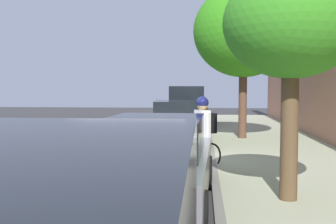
{
  "coord_description": "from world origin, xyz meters",
  "views": [
    {
      "loc": [
        1.62,
        -9.82,
        2.05
      ],
      "look_at": [
        0.77,
        0.55,
        1.39
      ],
      "focal_mm": 45.41,
      "sensor_mm": 36.0,
      "label": 1
    }
  ],
  "objects_px": {
    "street_tree_mid_block": "(243,32)",
    "street_tree_near_cyclist": "(291,25)",
    "parked_sedan_tan_mid": "(177,123)",
    "parked_sedan_grey_second": "(155,163)",
    "parked_suv_black_far": "(186,105)",
    "cyclist_with_backpack": "(203,128)",
    "bicycle_at_curb": "(194,158)"
  },
  "relations": [
    {
      "from": "street_tree_mid_block",
      "to": "street_tree_near_cyclist",
      "type": "bearing_deg",
      "value": -90.0
    },
    {
      "from": "parked_sedan_tan_mid",
      "to": "parked_sedan_grey_second",
      "type": "bearing_deg",
      "value": -89.47
    },
    {
      "from": "parked_suv_black_far",
      "to": "cyclist_with_backpack",
      "type": "xyz_separation_m",
      "value": [
        0.88,
        -12.28,
        0.08
      ]
    },
    {
      "from": "bicycle_at_curb",
      "to": "cyclist_with_backpack",
      "type": "bearing_deg",
      "value": -63.41
    },
    {
      "from": "cyclist_with_backpack",
      "to": "street_tree_mid_block",
      "type": "bearing_deg",
      "value": 76.87
    },
    {
      "from": "cyclist_with_backpack",
      "to": "street_tree_near_cyclist",
      "type": "distance_m",
      "value": 3.27
    },
    {
      "from": "street_tree_mid_block",
      "to": "parked_sedan_grey_second",
      "type": "bearing_deg",
      "value": -104.65
    },
    {
      "from": "parked_sedan_tan_mid",
      "to": "cyclist_with_backpack",
      "type": "distance_m",
      "value": 5.03
    },
    {
      "from": "parked_suv_black_far",
      "to": "bicycle_at_curb",
      "type": "distance_m",
      "value": 11.87
    },
    {
      "from": "cyclist_with_backpack",
      "to": "street_tree_near_cyclist",
      "type": "relative_size",
      "value": 0.47
    },
    {
      "from": "parked_suv_black_far",
      "to": "bicycle_at_curb",
      "type": "relative_size",
      "value": 3.58
    },
    {
      "from": "cyclist_with_backpack",
      "to": "street_tree_near_cyclist",
      "type": "xyz_separation_m",
      "value": [
        1.42,
        -2.24,
        1.92
      ]
    },
    {
      "from": "street_tree_near_cyclist",
      "to": "street_tree_mid_block",
      "type": "distance_m",
      "value": 8.36
    },
    {
      "from": "parked_suv_black_far",
      "to": "cyclist_with_backpack",
      "type": "bearing_deg",
      "value": -85.88
    },
    {
      "from": "cyclist_with_backpack",
      "to": "parked_sedan_tan_mid",
      "type": "bearing_deg",
      "value": 100.02
    },
    {
      "from": "parked_suv_black_far",
      "to": "cyclist_with_backpack",
      "type": "distance_m",
      "value": 12.31
    },
    {
      "from": "parked_sedan_tan_mid",
      "to": "bicycle_at_curb",
      "type": "height_order",
      "value": "parked_sedan_tan_mid"
    },
    {
      "from": "parked_suv_black_far",
      "to": "cyclist_with_backpack",
      "type": "relative_size",
      "value": 2.67
    },
    {
      "from": "parked_sedan_grey_second",
      "to": "bicycle_at_curb",
      "type": "distance_m",
      "value": 2.95
    },
    {
      "from": "parked_sedan_grey_second",
      "to": "street_tree_mid_block",
      "type": "bearing_deg",
      "value": 75.35
    },
    {
      "from": "parked_sedan_tan_mid",
      "to": "street_tree_near_cyclist",
      "type": "height_order",
      "value": "street_tree_near_cyclist"
    },
    {
      "from": "parked_sedan_tan_mid",
      "to": "street_tree_near_cyclist",
      "type": "distance_m",
      "value": 7.88
    },
    {
      "from": "cyclist_with_backpack",
      "to": "street_tree_mid_block",
      "type": "distance_m",
      "value": 6.85
    },
    {
      "from": "parked_sedan_grey_second",
      "to": "street_tree_near_cyclist",
      "type": "relative_size",
      "value": 1.16
    },
    {
      "from": "bicycle_at_curb",
      "to": "street_tree_mid_block",
      "type": "xyz_separation_m",
      "value": [
        1.64,
        5.63,
        3.59
      ]
    },
    {
      "from": "parked_sedan_grey_second",
      "to": "cyclist_with_backpack",
      "type": "height_order",
      "value": "cyclist_with_backpack"
    },
    {
      "from": "parked_sedan_grey_second",
      "to": "parked_suv_black_far",
      "type": "relative_size",
      "value": 0.93
    },
    {
      "from": "parked_sedan_grey_second",
      "to": "parked_suv_black_far",
      "type": "height_order",
      "value": "parked_suv_black_far"
    },
    {
      "from": "parked_suv_black_far",
      "to": "street_tree_near_cyclist",
      "type": "relative_size",
      "value": 1.25
    },
    {
      "from": "parked_suv_black_far",
      "to": "street_tree_mid_block",
      "type": "height_order",
      "value": "street_tree_mid_block"
    },
    {
      "from": "parked_sedan_tan_mid",
      "to": "parked_suv_black_far",
      "type": "bearing_deg",
      "value": 90.08
    },
    {
      "from": "parked_suv_black_far",
      "to": "bicycle_at_curb",
      "type": "bearing_deg",
      "value": -86.8
    }
  ]
}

